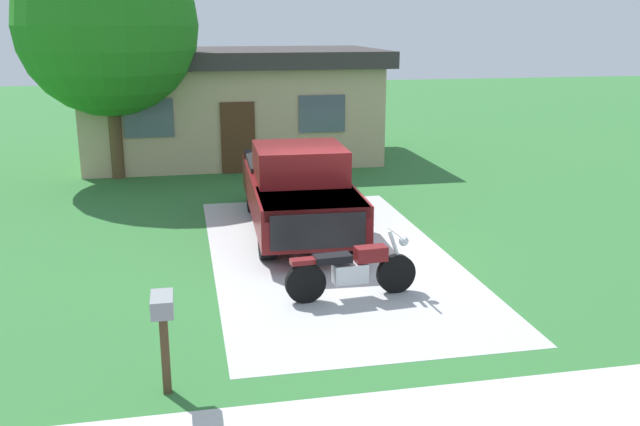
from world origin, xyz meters
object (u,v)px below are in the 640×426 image
neighbor_house (231,103)px  motorcycle (353,270)px  shade_tree (107,26)px  pickup_truck (297,186)px  mailbox (163,318)px

neighbor_house → motorcycle: bearing=-85.6°
motorcycle → shade_tree: bearing=113.7°
pickup_truck → neighbor_house: (-0.73, 8.59, 0.84)m
motorcycle → shade_tree: shade_tree is taller
neighbor_house → mailbox: bearing=-97.4°
motorcycle → pickup_truck: bearing=93.4°
motorcycle → shade_tree: (-4.44, 10.09, 3.77)m
shade_tree → pickup_truck: bearing=-55.4°
pickup_truck → shade_tree: (-4.20, 6.08, 3.29)m
pickup_truck → mailbox: (-2.69, -6.51, 0.03)m
mailbox → neighbor_house: size_ratio=0.13×
pickup_truck → neighbor_house: size_ratio=0.59×
mailbox → neighbor_house: 15.24m
motorcycle → pickup_truck: size_ratio=0.39×
mailbox → shade_tree: 13.09m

